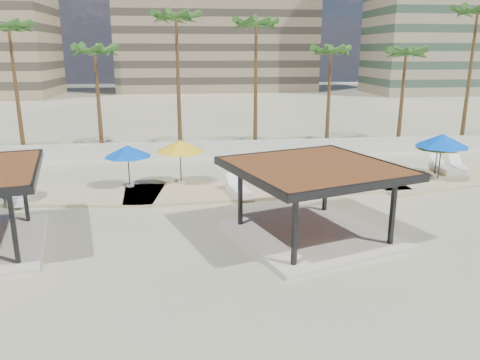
# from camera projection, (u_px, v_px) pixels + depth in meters

# --- Properties ---
(ground) EXTENTS (200.00, 200.00, 0.00)m
(ground) POSITION_uv_depth(u_px,v_px,m) (249.00, 238.00, 19.91)
(ground) COLOR #C7B584
(ground) RESTS_ON ground
(promenade) EXTENTS (44.45, 7.97, 0.24)m
(promenade) POSITION_uv_depth(u_px,v_px,m) (265.00, 186.00, 27.46)
(promenade) COLOR #C6B284
(promenade) RESTS_ON ground
(boundary_wall) EXTENTS (56.00, 0.30, 1.20)m
(boundary_wall) POSITION_uv_depth(u_px,v_px,m) (220.00, 149.00, 35.07)
(boundary_wall) COLOR silver
(boundary_wall) RESTS_ON ground
(building_mid) EXTENTS (38.00, 16.00, 30.40)m
(building_mid) POSITION_uv_depth(u_px,v_px,m) (216.00, 16.00, 91.22)
(building_mid) COLOR #847259
(building_mid) RESTS_ON ground
(pavilion_central) EXTENTS (7.99, 7.99, 3.20)m
(pavilion_central) POSITION_uv_depth(u_px,v_px,m) (313.00, 195.00, 19.54)
(pavilion_central) COLOR beige
(pavilion_central) RESTS_ON ground
(umbrella_b) EXTENTS (3.83, 3.83, 2.57)m
(umbrella_b) POSITION_uv_depth(u_px,v_px,m) (180.00, 146.00, 27.04)
(umbrella_b) COLOR beige
(umbrella_b) RESTS_ON promenade
(umbrella_c) EXTENTS (3.48, 3.48, 2.35)m
(umbrella_c) POSITION_uv_depth(u_px,v_px,m) (317.00, 156.00, 25.38)
(umbrella_c) COLOR beige
(umbrella_c) RESTS_ON promenade
(umbrella_d) EXTENTS (3.82, 3.82, 2.80)m
(umbrella_d) POSITION_uv_depth(u_px,v_px,m) (442.00, 141.00, 27.64)
(umbrella_d) COLOR beige
(umbrella_d) RESTS_ON promenade
(umbrella_e) EXTENTS (3.51, 3.51, 2.37)m
(umbrella_e) POSITION_uv_depth(u_px,v_px,m) (438.00, 144.00, 28.59)
(umbrella_e) COLOR beige
(umbrella_e) RESTS_ON promenade
(umbrella_f) EXTENTS (3.57, 3.57, 2.40)m
(umbrella_f) POSITION_uv_depth(u_px,v_px,m) (128.00, 151.00, 26.36)
(umbrella_f) COLOR beige
(umbrella_f) RESTS_ON promenade
(lounger_a) EXTENTS (1.41, 2.37, 0.85)m
(lounger_a) POSITION_uv_depth(u_px,v_px,m) (15.00, 198.00, 24.13)
(lounger_a) COLOR white
(lounger_a) RESTS_ON promenade
(lounger_b) EXTENTS (1.24, 2.54, 0.92)m
(lounger_b) POSITION_uv_depth(u_px,v_px,m) (238.00, 190.00, 25.43)
(lounger_b) COLOR white
(lounger_b) RESTS_ON promenade
(lounger_c) EXTENTS (0.81, 2.42, 0.91)m
(lounger_c) POSITION_uv_depth(u_px,v_px,m) (443.00, 168.00, 30.12)
(lounger_c) COLOR white
(lounger_c) RESTS_ON promenade
(lounger_d) EXTENTS (1.28, 2.42, 0.87)m
(lounger_d) POSITION_uv_depth(u_px,v_px,m) (458.00, 168.00, 30.34)
(lounger_d) COLOR white
(lounger_d) RESTS_ON promenade
(palm_b) EXTENTS (3.00, 3.00, 10.25)m
(palm_b) POSITION_uv_depth(u_px,v_px,m) (9.00, 32.00, 33.72)
(palm_b) COLOR brown
(palm_b) RESTS_ON ground
(palm_c) EXTENTS (3.00, 3.00, 8.60)m
(palm_c) POSITION_uv_depth(u_px,v_px,m) (95.00, 54.00, 34.23)
(palm_c) COLOR brown
(palm_c) RESTS_ON ground
(palm_d) EXTENTS (3.00, 3.00, 11.00)m
(palm_d) POSITION_uv_depth(u_px,v_px,m) (176.00, 23.00, 35.07)
(palm_d) COLOR brown
(palm_d) RESTS_ON ground
(palm_e) EXTENTS (3.00, 3.00, 10.54)m
(palm_e) POSITION_uv_depth(u_px,v_px,m) (256.00, 29.00, 35.38)
(palm_e) COLOR brown
(palm_e) RESTS_ON ground
(palm_f) EXTENTS (3.00, 3.00, 8.57)m
(palm_f) POSITION_uv_depth(u_px,v_px,m) (331.00, 54.00, 36.74)
(palm_f) COLOR brown
(palm_f) RESTS_ON ground
(palm_g) EXTENTS (3.00, 3.00, 8.42)m
(palm_g) POSITION_uv_depth(u_px,v_px,m) (406.00, 56.00, 37.07)
(palm_g) COLOR brown
(palm_g) RESTS_ON ground
(palm_h) EXTENTS (3.00, 3.00, 11.63)m
(palm_h) POSITION_uv_depth(u_px,v_px,m) (477.00, 17.00, 37.51)
(palm_h) COLOR brown
(palm_h) RESTS_ON ground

